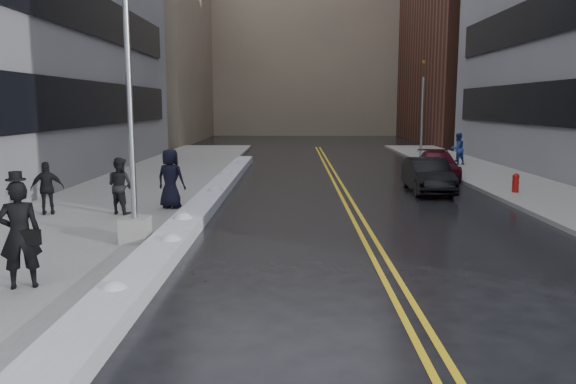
{
  "coord_description": "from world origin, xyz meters",
  "views": [
    {
      "loc": [
        0.55,
        -11.24,
        3.45
      ],
      "look_at": [
        0.4,
        2.57,
        1.3
      ],
      "focal_mm": 35.0,
      "sensor_mm": 36.0,
      "label": 1
    }
  ],
  "objects_px": {
    "pedestrian_fedora": "(20,235)",
    "pedestrian_d": "(47,188)",
    "lamppost": "(132,144)",
    "traffic_signal": "(422,106)",
    "pedestrian_east": "(458,149)",
    "fire_hydrant": "(516,182)",
    "car_black": "(428,175)",
    "pedestrian_c": "(171,178)",
    "car_maroon": "(437,165)",
    "pedestrian_b": "(120,186)"
  },
  "relations": [
    {
      "from": "pedestrian_b",
      "to": "fire_hydrant",
      "type": "bearing_deg",
      "value": -135.05
    },
    {
      "from": "pedestrian_d",
      "to": "pedestrian_east",
      "type": "distance_m",
      "value": 22.08
    },
    {
      "from": "pedestrian_fedora",
      "to": "car_black",
      "type": "distance_m",
      "value": 16.04
    },
    {
      "from": "pedestrian_fedora",
      "to": "car_maroon",
      "type": "height_order",
      "value": "pedestrian_fedora"
    },
    {
      "from": "car_black",
      "to": "car_maroon",
      "type": "relative_size",
      "value": 0.95
    },
    {
      "from": "fire_hydrant",
      "to": "pedestrian_c",
      "type": "bearing_deg",
      "value": -164.62
    },
    {
      "from": "lamppost",
      "to": "pedestrian_c",
      "type": "height_order",
      "value": "lamppost"
    },
    {
      "from": "pedestrian_c",
      "to": "pedestrian_b",
      "type": "bearing_deg",
      "value": 53.23
    },
    {
      "from": "lamppost",
      "to": "fire_hydrant",
      "type": "distance_m",
      "value": 14.81
    },
    {
      "from": "fire_hydrant",
      "to": "lamppost",
      "type": "bearing_deg",
      "value": -146.96
    },
    {
      "from": "pedestrian_fedora",
      "to": "pedestrian_b",
      "type": "bearing_deg",
      "value": -107.77
    },
    {
      "from": "pedestrian_d",
      "to": "car_black",
      "type": "bearing_deg",
      "value": -177.5
    },
    {
      "from": "fire_hydrant",
      "to": "pedestrian_fedora",
      "type": "bearing_deg",
      "value": -139.49
    },
    {
      "from": "fire_hydrant",
      "to": "pedestrian_c",
      "type": "height_order",
      "value": "pedestrian_c"
    },
    {
      "from": "pedestrian_d",
      "to": "car_maroon",
      "type": "xyz_separation_m",
      "value": [
        14.29,
        9.98,
        -0.33
      ]
    },
    {
      "from": "pedestrian_b",
      "to": "pedestrian_east",
      "type": "bearing_deg",
      "value": -107.77
    },
    {
      "from": "fire_hydrant",
      "to": "car_maroon",
      "type": "bearing_deg",
      "value": 106.63
    },
    {
      "from": "traffic_signal",
      "to": "pedestrian_east",
      "type": "xyz_separation_m",
      "value": [
        1.15,
        -3.97,
        -2.37
      ]
    },
    {
      "from": "fire_hydrant",
      "to": "pedestrian_c",
      "type": "relative_size",
      "value": 0.38
    },
    {
      "from": "pedestrian_east",
      "to": "traffic_signal",
      "type": "bearing_deg",
      "value": -97.01
    },
    {
      "from": "pedestrian_c",
      "to": "car_black",
      "type": "height_order",
      "value": "pedestrian_c"
    },
    {
      "from": "pedestrian_c",
      "to": "pedestrian_east",
      "type": "bearing_deg",
      "value": -118.02
    },
    {
      "from": "traffic_signal",
      "to": "pedestrian_c",
      "type": "height_order",
      "value": "traffic_signal"
    },
    {
      "from": "fire_hydrant",
      "to": "car_maroon",
      "type": "height_order",
      "value": "car_maroon"
    },
    {
      "from": "fire_hydrant",
      "to": "car_black",
      "type": "distance_m",
      "value": 3.26
    },
    {
      "from": "car_maroon",
      "to": "car_black",
      "type": "bearing_deg",
      "value": -101.82
    },
    {
      "from": "pedestrian_c",
      "to": "car_black",
      "type": "distance_m",
      "value": 10.23
    },
    {
      "from": "pedestrian_fedora",
      "to": "pedestrian_d",
      "type": "relative_size",
      "value": 1.22
    },
    {
      "from": "traffic_signal",
      "to": "pedestrian_c",
      "type": "xyz_separation_m",
      "value": [
        -11.92,
        -17.42,
        -2.29
      ]
    },
    {
      "from": "pedestrian_c",
      "to": "pedestrian_d",
      "type": "distance_m",
      "value": 3.68
    },
    {
      "from": "pedestrian_east",
      "to": "pedestrian_b",
      "type": "bearing_deg",
      "value": 21.92
    },
    {
      "from": "pedestrian_b",
      "to": "pedestrian_d",
      "type": "distance_m",
      "value": 2.17
    },
    {
      "from": "fire_hydrant",
      "to": "pedestrian_east",
      "type": "height_order",
      "value": "pedestrian_east"
    },
    {
      "from": "lamppost",
      "to": "car_maroon",
      "type": "distance_m",
      "value": 17.25
    },
    {
      "from": "pedestrian_c",
      "to": "pedestrian_east",
      "type": "relative_size",
      "value": 1.08
    },
    {
      "from": "lamppost",
      "to": "car_black",
      "type": "distance_m",
      "value": 12.89
    },
    {
      "from": "fire_hydrant",
      "to": "car_maroon",
      "type": "distance_m",
      "value": 5.65
    },
    {
      "from": "pedestrian_east",
      "to": "car_maroon",
      "type": "bearing_deg",
      "value": 40.62
    },
    {
      "from": "traffic_signal",
      "to": "pedestrian_d",
      "type": "distance_m",
      "value": 24.25
    },
    {
      "from": "pedestrian_b",
      "to": "pedestrian_d",
      "type": "xyz_separation_m",
      "value": [
        -2.17,
        -0.15,
        -0.06
      ]
    },
    {
      "from": "fire_hydrant",
      "to": "pedestrian_d",
      "type": "distance_m",
      "value": 16.56
    },
    {
      "from": "fire_hydrant",
      "to": "pedestrian_b",
      "type": "bearing_deg",
      "value": -162.18
    },
    {
      "from": "pedestrian_c",
      "to": "pedestrian_east",
      "type": "distance_m",
      "value": 18.75
    },
    {
      "from": "pedestrian_fedora",
      "to": "traffic_signal",
      "type": "bearing_deg",
      "value": -137.51
    },
    {
      "from": "lamppost",
      "to": "traffic_signal",
      "type": "xyz_separation_m",
      "value": [
        11.8,
        22.0,
        0.87
      ]
    },
    {
      "from": "lamppost",
      "to": "car_black",
      "type": "relative_size",
      "value": 1.85
    },
    {
      "from": "car_black",
      "to": "car_maroon",
      "type": "bearing_deg",
      "value": 72.38
    },
    {
      "from": "car_maroon",
      "to": "fire_hydrant",
      "type": "bearing_deg",
      "value": -66.63
    },
    {
      "from": "pedestrian_c",
      "to": "car_maroon",
      "type": "distance_m",
      "value": 13.96
    },
    {
      "from": "traffic_signal",
      "to": "pedestrian_b",
      "type": "distance_m",
      "value": 22.81
    }
  ]
}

